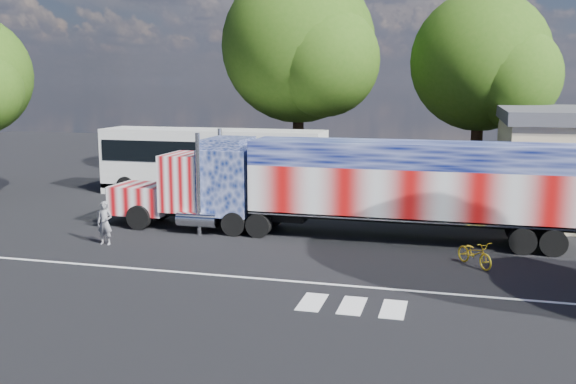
% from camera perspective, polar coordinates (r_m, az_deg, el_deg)
% --- Properties ---
extents(ground, '(100.00, 100.00, 0.00)m').
position_cam_1_polar(ground, '(24.45, -1.80, -5.55)').
color(ground, black).
extents(lane_markings, '(30.00, 2.67, 0.01)m').
position_cam_1_polar(lane_markings, '(20.53, -0.21, -8.56)').
color(lane_markings, silver).
rests_on(lane_markings, ground).
extents(semi_truck, '(20.42, 3.23, 4.35)m').
position_cam_1_polar(semi_truck, '(26.87, 5.60, 0.70)').
color(semi_truck, black).
rests_on(semi_truck, ground).
extents(coach_bus, '(12.98, 3.02, 3.78)m').
position_cam_1_polar(coach_bus, '(37.08, -6.70, 2.74)').
color(coach_bus, silver).
rests_on(coach_bus, ground).
extents(woman, '(0.65, 0.43, 1.76)m').
position_cam_1_polar(woman, '(26.71, -15.97, -2.67)').
color(woman, slate).
rests_on(woman, ground).
extents(bicycle, '(1.60, 1.80, 0.94)m').
position_cam_1_polar(bicycle, '(23.72, 16.27, -5.25)').
color(bicycle, gold).
rests_on(bicycle, ground).
extents(tree_n_mid, '(10.20, 9.71, 13.56)m').
position_cam_1_polar(tree_n_mid, '(41.35, 1.14, 12.82)').
color(tree_n_mid, black).
rests_on(tree_n_mid, ground).
extents(tree_ne_a, '(8.71, 8.29, 11.80)m').
position_cam_1_polar(tree_ne_a, '(40.59, 16.94, 10.98)').
color(tree_ne_a, black).
rests_on(tree_ne_a, ground).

